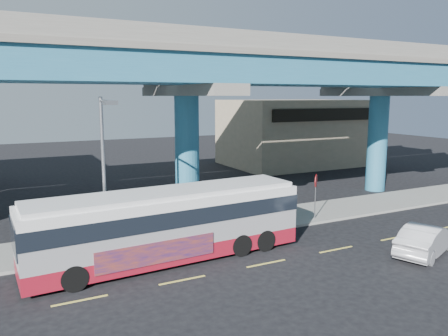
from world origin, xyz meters
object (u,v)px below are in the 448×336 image
street_lamp (105,154)px  stop_sign (316,186)px  transit_bus (168,222)px  sedan (426,239)px

street_lamp → stop_sign: street_lamp is taller
transit_bus → street_lamp: street_lamp is taller
transit_bus → stop_sign: bearing=8.7°
sedan → stop_sign: bearing=-12.1°
transit_bus → street_lamp: size_ratio=1.77×
transit_bus → stop_sign: (9.96, 2.11, 0.33)m
sedan → stop_sign: 7.06m
stop_sign → street_lamp: bearing=163.2°
sedan → stop_sign: stop_sign is taller
transit_bus → street_lamp: (-2.38, 1.39, 3.10)m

